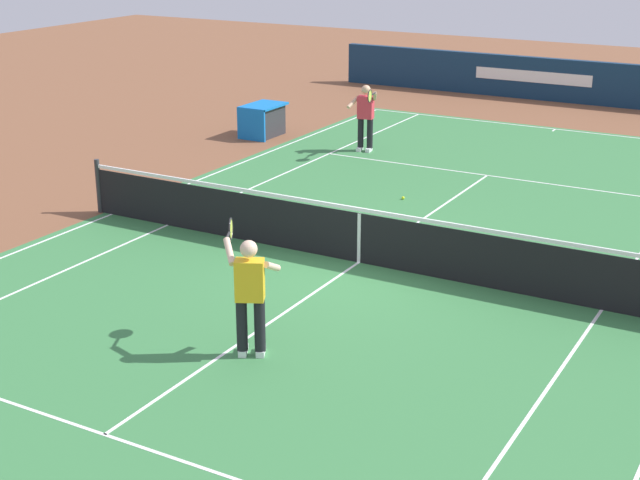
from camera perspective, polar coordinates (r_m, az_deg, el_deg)
ground_plane at (r=15.96m, az=2.40°, el=-1.37°), size 60.00×60.00×0.00m
court_slab at (r=15.96m, az=2.40°, el=-1.37°), size 24.20×11.40×0.00m
court_line_markings at (r=15.96m, az=2.40°, el=-1.36°), size 23.85×11.05×0.01m
tennis_net at (r=15.79m, az=2.42°, el=0.29°), size 0.10×11.70×1.08m
stadium_barrier at (r=30.40m, az=16.38°, el=9.18°), size 0.26×17.00×1.33m
tennis_player_near at (r=12.37m, az=-4.33°, el=-3.13°), size 0.88×0.98×1.70m
tennis_player_far at (r=23.31m, az=2.80°, el=7.67°), size 1.02×0.83×1.70m
tennis_ball at (r=19.52m, az=5.10°, el=2.58°), size 0.07×0.07×0.07m
equipment_cart_tarped at (r=25.03m, az=-3.51°, el=7.33°), size 1.25×0.84×0.85m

